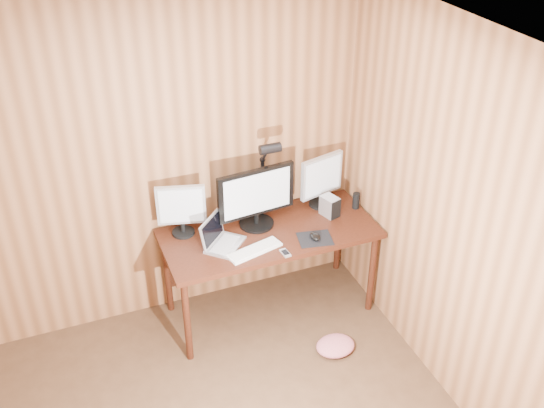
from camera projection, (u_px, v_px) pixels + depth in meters
room_shell at (210, 371)px, 2.89m from camera, size 4.00×4.00×4.00m
desk at (266, 240)px, 4.85m from camera, size 1.60×0.70×0.75m
monitor_center at (256, 197)px, 4.68m from camera, size 0.61×0.26×0.47m
monitor_left at (181, 209)px, 4.60m from camera, size 0.35×0.17×0.40m
monitor_right at (322, 179)px, 4.93m from camera, size 0.38×0.18×0.43m
laptop at (220, 238)px, 4.56m from camera, size 0.37×0.37×0.21m
keyboard at (255, 250)px, 4.51m from camera, size 0.43×0.22×0.02m
mousepad at (315, 239)px, 4.65m from camera, size 0.28×0.24×0.00m
mouse at (315, 236)px, 4.64m from camera, size 0.09×0.12×0.04m
hard_drive at (330, 206)px, 4.88m from camera, size 0.14×0.17×0.16m
phone at (285, 253)px, 4.49m from camera, size 0.06×0.11×0.01m
speaker at (356, 201)px, 4.98m from camera, size 0.06×0.06×0.13m
desk_lamp at (267, 167)px, 4.70m from camera, size 0.16×0.23×0.69m
fabric_pile at (335, 346)px, 4.70m from camera, size 0.36×0.32×0.09m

